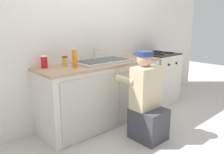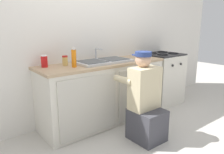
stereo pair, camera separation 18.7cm
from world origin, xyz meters
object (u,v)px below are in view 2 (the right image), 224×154
sink_double_basin (103,61)px  soap_bottle_orange (74,58)px  plumber_person (145,104)px  condiment_jar (65,61)px  soda_cup_red (44,61)px  stove_range (161,78)px  cell_phone (146,58)px

sink_double_basin → soap_bottle_orange: bearing=-171.7°
plumber_person → condiment_jar: size_ratio=8.63×
soap_bottle_orange → soda_cup_red: (-0.29, 0.24, -0.04)m
soap_bottle_orange → soda_cup_red: bearing=140.9°
stove_range → condiment_jar: size_ratio=7.21×
cell_phone → soda_cup_red: (-1.56, 0.28, 0.07)m
plumber_person → cell_phone: 1.02m
stove_range → cell_phone: stove_range is taller
cell_phone → stove_range: bearing=11.8°
stove_range → cell_phone: (-0.55, -0.11, 0.44)m
cell_phone → soda_cup_red: 1.59m
plumber_person → cell_phone: bearing=43.3°
cell_phone → condiment_jar: condiment_jar is taller
stove_range → soap_bottle_orange: size_ratio=3.69×
stove_range → condiment_jar: condiment_jar is taller
stove_range → plumber_person: 1.43m
stove_range → soap_bottle_orange: soap_bottle_orange is taller
sink_double_basin → condiment_jar: bearing=168.6°
sink_double_basin → soda_cup_red: 0.81m
stove_range → condiment_jar: (-1.85, 0.11, 0.50)m
sink_double_basin → stove_range: size_ratio=0.87×
plumber_person → sink_double_basin: bearing=97.0°
stove_range → plumber_person: plumber_person is taller
condiment_jar → soda_cup_red: (-0.26, 0.05, 0.01)m
stove_range → soda_cup_red: soda_cup_red is taller
sink_double_basin → plumber_person: plumber_person is taller
plumber_person → condiment_jar: plumber_person is taller
plumber_person → stove_range: bearing=31.6°
soap_bottle_orange → cell_phone: (1.27, -0.04, -0.11)m
stove_range → cell_phone: size_ratio=6.59×
stove_range → soap_bottle_orange: 1.90m
stove_range → plumber_person: (-1.22, -0.75, 0.00)m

